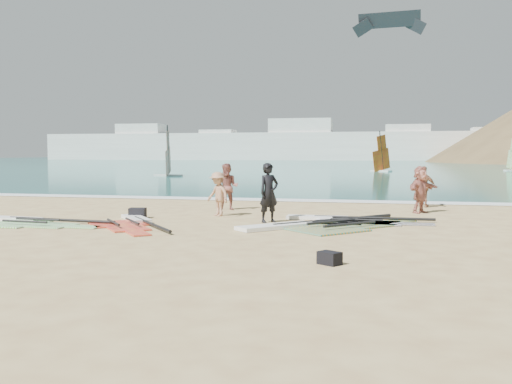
% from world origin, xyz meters
% --- Properties ---
extents(ground, '(300.00, 300.00, 0.00)m').
position_xyz_m(ground, '(0.00, 0.00, 0.00)').
color(ground, tan).
rests_on(ground, ground).
extents(sea, '(300.00, 240.00, 0.06)m').
position_xyz_m(sea, '(0.00, 132.00, 0.00)').
color(sea, '#0B4F51').
rests_on(sea, ground).
extents(surf_line, '(300.00, 1.20, 0.04)m').
position_xyz_m(surf_line, '(0.00, 12.30, 0.00)').
color(surf_line, white).
rests_on(surf_line, ground).
extents(far_town, '(160.00, 8.00, 12.00)m').
position_xyz_m(far_town, '(-15.72, 150.00, 4.49)').
color(far_town, white).
rests_on(far_town, ground).
extents(rig_grey, '(5.03, 1.97, 0.20)m').
position_xyz_m(rig_grey, '(3.31, 4.55, 0.05)').
color(rig_grey, '#252628').
rests_on(rig_grey, ground).
extents(rig_green, '(5.08, 2.20, 0.20)m').
position_xyz_m(rig_green, '(-6.85, 1.73, 0.05)').
color(rig_green, green).
rests_on(rig_green, ground).
extents(rig_orange, '(5.46, 5.10, 0.20)m').
position_xyz_m(rig_orange, '(2.64, 2.90, 0.05)').
color(rig_orange, '#FFA81F').
rests_on(rig_orange, ground).
extents(rig_red, '(3.74, 4.55, 0.19)m').
position_xyz_m(rig_red, '(-3.42, 2.25, 0.05)').
color(rig_red, red).
rests_on(rig_red, ground).
extents(gear_bag_near, '(0.64, 0.52, 0.37)m').
position_xyz_m(gear_bag_near, '(-3.97, 3.94, 0.18)').
color(gear_bag_near, black).
rests_on(gear_bag_near, ground).
extents(gear_bag_far, '(0.55, 0.51, 0.27)m').
position_xyz_m(gear_bag_far, '(3.54, -2.96, 0.14)').
color(gear_bag_far, black).
rests_on(gear_bag_far, ground).
extents(person_wetsuit, '(0.85, 0.85, 1.99)m').
position_xyz_m(person_wetsuit, '(0.84, 3.79, 1.00)').
color(person_wetsuit, black).
rests_on(person_wetsuit, ground).
extents(beachgoer_left, '(0.94, 0.75, 1.89)m').
position_xyz_m(beachgoer_left, '(-1.64, 7.49, 0.95)').
color(beachgoer_left, '#995950').
rests_on(beachgoer_left, ground).
extents(beachgoer_mid, '(1.21, 1.09, 1.63)m').
position_xyz_m(beachgoer_mid, '(-1.38, 5.25, 0.81)').
color(beachgoer_mid, tan).
rests_on(beachgoer_mid, ground).
extents(beachgoer_back, '(1.12, 0.77, 1.76)m').
position_xyz_m(beachgoer_back, '(6.22, 10.45, 0.88)').
color(beachgoer_back, '#976244').
rests_on(beachgoer_back, ground).
extents(beachgoer_right, '(1.44, 1.68, 1.83)m').
position_xyz_m(beachgoer_right, '(5.95, 8.01, 0.91)').
color(beachgoer_right, '#B9705F').
rests_on(beachgoer_right, ground).
extents(windsurfer_left, '(2.84, 3.27, 4.99)m').
position_xyz_m(windsurfer_left, '(-15.94, 36.89, 1.41)').
color(windsurfer_left, white).
rests_on(windsurfer_left, ground).
extents(windsurfer_centre, '(2.61, 2.64, 4.95)m').
position_xyz_m(windsurfer_centre, '(3.97, 55.32, 1.40)').
color(windsurfer_centre, white).
rests_on(windsurfer_centre, ground).
extents(kitesurf_kite, '(7.54, 1.43, 2.44)m').
position_xyz_m(kitesurf_kite, '(4.63, 46.97, 15.86)').
color(kitesurf_kite, black).
rests_on(kitesurf_kite, ground).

